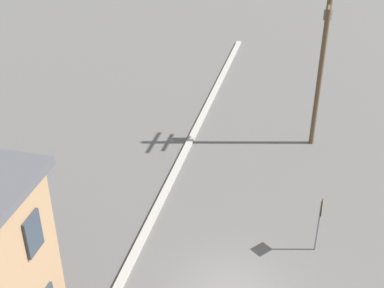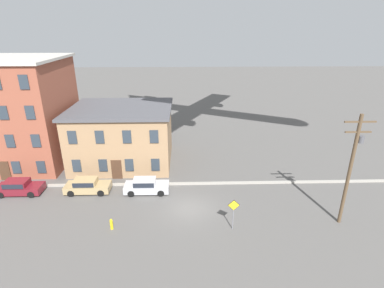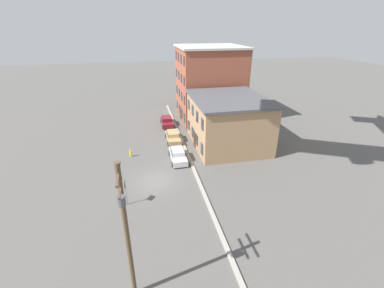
{
  "view_description": "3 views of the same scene",
  "coord_description": "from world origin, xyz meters",
  "px_view_note": "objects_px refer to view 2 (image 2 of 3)",
  "views": [
    {
      "loc": [
        -14.92,
        -2.08,
        15.99
      ],
      "look_at": [
        1.6,
        2.04,
        5.75
      ],
      "focal_mm": 50.0,
      "sensor_mm": 36.0,
      "label": 1
    },
    {
      "loc": [
        -0.41,
        -23.21,
        15.57
      ],
      "look_at": [
        0.38,
        4.53,
        4.54
      ],
      "focal_mm": 28.0,
      "sensor_mm": 36.0,
      "label": 2
    },
    {
      "loc": [
        23.97,
        -1.0,
        15.55
      ],
      "look_at": [
        -1.02,
        4.19,
        3.59
      ],
      "focal_mm": 24.0,
      "sensor_mm": 36.0,
      "label": 3
    }
  ],
  "objects_px": {
    "utility_pole": "(351,165)",
    "fire_hydrant": "(111,224)",
    "car_maroon": "(19,187)",
    "car_tan": "(87,185)",
    "caution_sign": "(233,210)",
    "car_silver": "(146,185)"
  },
  "relations": [
    {
      "from": "car_maroon",
      "to": "car_tan",
      "type": "bearing_deg",
      "value": 0.79
    },
    {
      "from": "car_maroon",
      "to": "utility_pole",
      "type": "relative_size",
      "value": 0.46
    },
    {
      "from": "fire_hydrant",
      "to": "car_maroon",
      "type": "bearing_deg",
      "value": 150.37
    },
    {
      "from": "utility_pole",
      "to": "car_silver",
      "type": "bearing_deg",
      "value": 162.37
    },
    {
      "from": "car_maroon",
      "to": "fire_hydrant",
      "type": "relative_size",
      "value": 4.58
    },
    {
      "from": "caution_sign",
      "to": "car_maroon",
      "type": "bearing_deg",
      "value": 163.07
    },
    {
      "from": "car_tan",
      "to": "utility_pole",
      "type": "relative_size",
      "value": 0.46
    },
    {
      "from": "car_maroon",
      "to": "fire_hydrant",
      "type": "height_order",
      "value": "car_maroon"
    },
    {
      "from": "caution_sign",
      "to": "utility_pole",
      "type": "xyz_separation_m",
      "value": [
        9.24,
        0.68,
        3.49
      ]
    },
    {
      "from": "car_tan",
      "to": "utility_pole",
      "type": "bearing_deg",
      "value": -13.74
    },
    {
      "from": "car_maroon",
      "to": "car_silver",
      "type": "height_order",
      "value": "same"
    },
    {
      "from": "car_maroon",
      "to": "car_silver",
      "type": "relative_size",
      "value": 1.0
    },
    {
      "from": "car_maroon",
      "to": "utility_pole",
      "type": "height_order",
      "value": "utility_pole"
    },
    {
      "from": "car_tan",
      "to": "fire_hydrant",
      "type": "height_order",
      "value": "car_tan"
    },
    {
      "from": "utility_pole",
      "to": "fire_hydrant",
      "type": "relative_size",
      "value": 9.91
    },
    {
      "from": "car_maroon",
      "to": "car_tan",
      "type": "distance_m",
      "value": 6.68
    },
    {
      "from": "fire_hydrant",
      "to": "car_tan",
      "type": "bearing_deg",
      "value": 121.69
    },
    {
      "from": "car_tan",
      "to": "utility_pole",
      "type": "distance_m",
      "value": 23.97
    },
    {
      "from": "utility_pole",
      "to": "car_maroon",
      "type": "bearing_deg",
      "value": 169.46
    },
    {
      "from": "car_silver",
      "to": "fire_hydrant",
      "type": "xyz_separation_m",
      "value": [
        -2.16,
        -5.81,
        -0.27
      ]
    },
    {
      "from": "car_silver",
      "to": "fire_hydrant",
      "type": "distance_m",
      "value": 6.2
    },
    {
      "from": "fire_hydrant",
      "to": "car_silver",
      "type": "bearing_deg",
      "value": 69.57
    }
  ]
}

